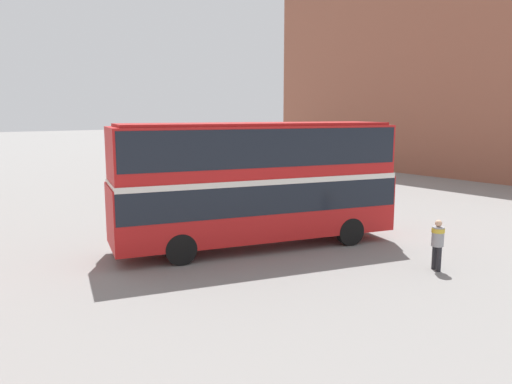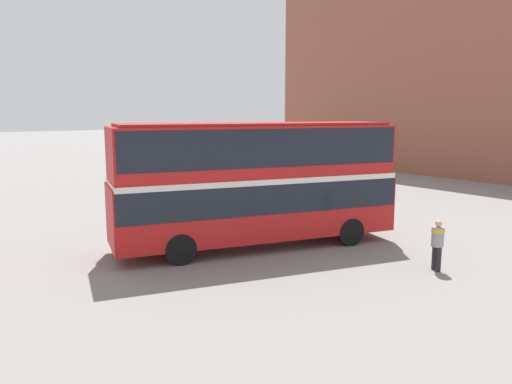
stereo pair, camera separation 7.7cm
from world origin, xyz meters
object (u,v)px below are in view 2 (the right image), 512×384
(double_decker_bus, at_px, (256,177))
(pedestrian_foreground, at_px, (438,240))
(parked_car_kerb_far, at_px, (289,173))
(parked_car_kerb_near, at_px, (252,185))

(double_decker_bus, relative_size, pedestrian_foreground, 6.59)
(parked_car_kerb_far, bearing_deg, pedestrian_foreground, 59.93)
(pedestrian_foreground, distance_m, parked_car_kerb_far, 18.72)
(double_decker_bus, distance_m, pedestrian_foreground, 6.59)
(parked_car_kerb_near, distance_m, parked_car_kerb_far, 5.85)
(pedestrian_foreground, bearing_deg, parked_car_kerb_near, -79.76)
(parked_car_kerb_near, bearing_deg, pedestrian_foreground, 75.89)
(pedestrian_foreground, distance_m, parked_car_kerb_near, 14.39)
(pedestrian_foreground, height_order, parked_car_kerb_far, parked_car_kerb_far)
(parked_car_kerb_near, bearing_deg, double_decker_bus, 52.78)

